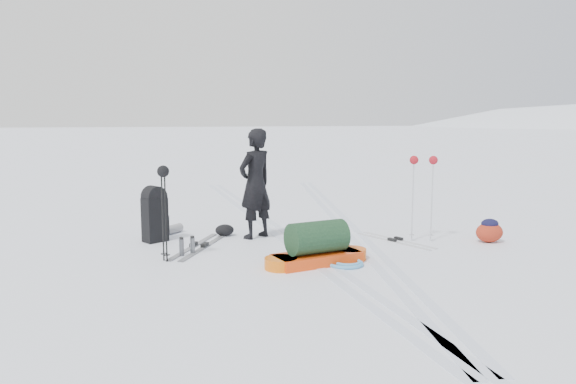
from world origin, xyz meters
name	(u,v)px	position (x,y,z in m)	size (l,w,h in m)	color
ground	(302,249)	(0.00, 0.00, 0.00)	(200.00, 200.00, 0.00)	white
ski_tracks	(322,236)	(0.61, 0.88, 0.00)	(3.38, 17.97, 0.01)	silver
skier	(255,184)	(-0.61, 1.04, 1.00)	(0.73, 0.48, 1.99)	black
pulk_sled	(317,248)	(-0.01, -0.96, 0.25)	(1.77, 0.91, 0.65)	#E13F0D
expedition_rucksack	(157,215)	(-2.36, 1.19, 0.46)	(0.76, 1.06, 1.00)	black
ski_poles_black	(163,183)	(-2.23, -0.30, 1.21)	(0.18, 0.19, 1.48)	black
ski_poles_silver	(423,170)	(2.22, 0.12, 1.27)	(0.47, 0.25, 1.52)	silver
touring_skis_grey	(199,246)	(-1.67, 0.52, 0.02)	(1.14, 1.93, 0.07)	gray
touring_skis_white	(395,240)	(1.77, 0.20, 0.01)	(0.93, 1.64, 0.06)	#BABCC1
rope_coil	(346,263)	(0.40, -1.12, 0.03)	(0.73, 0.73, 0.07)	#559ECF
small_daypack	(489,231)	(3.35, -0.23, 0.20)	(0.52, 0.40, 0.42)	maroon
thermos_pair	(187,246)	(-1.89, 0.04, 0.14)	(0.26, 0.23, 0.31)	#54565B
stuff_sack	(225,230)	(-1.15, 1.32, 0.11)	(0.41, 0.36, 0.22)	black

